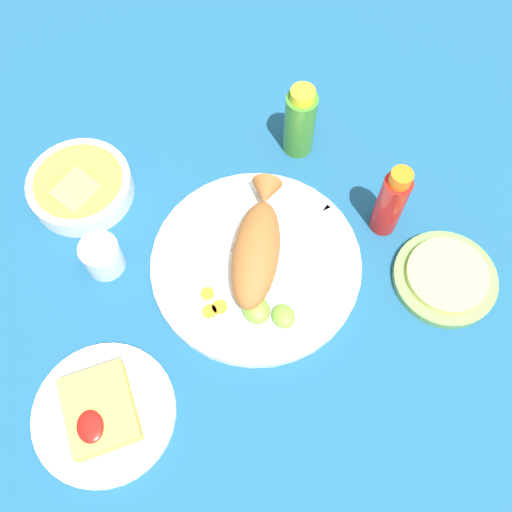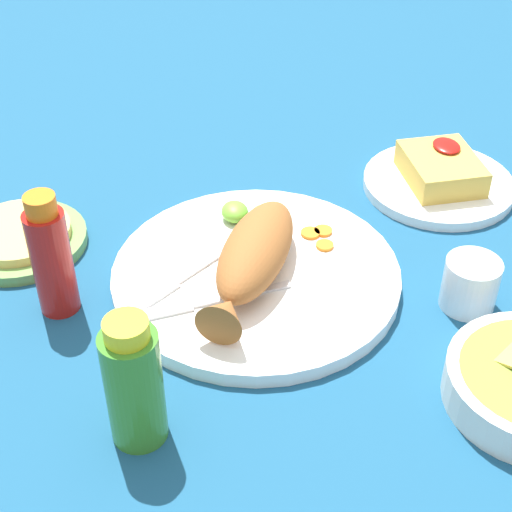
{
  "view_description": "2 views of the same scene",
  "coord_description": "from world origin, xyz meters",
  "views": [
    {
      "loc": [
        0.36,
        -0.13,
        0.84
      ],
      "look_at": [
        0.0,
        0.0,
        0.04
      ],
      "focal_mm": 40.0,
      "sensor_mm": 36.0,
      "label": 1
    },
    {
      "loc": [
        -0.69,
        0.14,
        0.59
      ],
      "look_at": [
        0.0,
        0.0,
        0.04
      ],
      "focal_mm": 55.0,
      "sensor_mm": 36.0,
      "label": 2
    }
  ],
  "objects": [
    {
      "name": "ground_plane",
      "position": [
        0.0,
        0.0,
        0.0
      ],
      "size": [
        4.0,
        4.0,
        0.0
      ],
      "primitive_type": "plane",
      "color": "navy"
    },
    {
      "name": "main_plate",
      "position": [
        0.0,
        0.0,
        0.01
      ],
      "size": [
        0.34,
        0.34,
        0.02
      ],
      "primitive_type": "cylinder",
      "color": "white",
      "rests_on": "ground_plane"
    },
    {
      "name": "fried_fish",
      "position": [
        -0.01,
        0.01,
        0.05
      ],
      "size": [
        0.23,
        0.16,
        0.06
      ],
      "rotation": [
        0.0,
        0.0,
        -0.49
      ],
      "color": "#935628",
      "rests_on": "main_plate"
    },
    {
      "name": "fork_near",
      "position": [
        -0.05,
        0.07,
        0.02
      ],
      "size": [
        0.04,
        0.19,
        0.0
      ],
      "rotation": [
        0.0,
        0.0,
        7.98
      ],
      "color": "silver",
      "rests_on": "main_plate"
    },
    {
      "name": "fork_far",
      "position": [
        -0.0,
        0.09,
        0.02
      ],
      "size": [
        0.12,
        0.16,
        0.0
      ],
      "rotation": [
        0.0,
        0.0,
        8.49
      ],
      "color": "silver",
      "rests_on": "main_plate"
    },
    {
      "name": "carrot_slice_near",
      "position": [
        0.03,
        -0.09,
        0.02
      ],
      "size": [
        0.02,
        0.02,
        0.0
      ],
      "primitive_type": "cylinder",
      "color": "orange",
      "rests_on": "main_plate"
    },
    {
      "name": "carrot_slice_mid",
      "position": [
        0.05,
        -0.08,
        0.02
      ],
      "size": [
        0.02,
        0.02,
        0.0
      ],
      "primitive_type": "cylinder",
      "color": "orange",
      "rests_on": "main_plate"
    },
    {
      "name": "carrot_slice_far",
      "position": [
        0.06,
        -0.1,
        0.02
      ],
      "size": [
        0.02,
        0.02,
        0.0
      ],
      "primitive_type": "cylinder",
      "color": "orange",
      "rests_on": "main_plate"
    },
    {
      "name": "lime_wedge_main",
      "position": [
        0.08,
        -0.03,
        0.03
      ],
      "size": [
        0.05,
        0.04,
        0.03
      ],
      "primitive_type": "ellipsoid",
      "color": "#6BB233",
      "rests_on": "main_plate"
    },
    {
      "name": "lime_wedge_side",
      "position": [
        0.1,
        0.01,
        0.03
      ],
      "size": [
        0.04,
        0.03,
        0.02
      ],
      "primitive_type": "ellipsoid",
      "color": "#6BB233",
      "rests_on": "main_plate"
    },
    {
      "name": "hot_sauce_bottle_red",
      "position": [
        -0.0,
        0.22,
        0.07
      ],
      "size": [
        0.04,
        0.04,
        0.15
      ],
      "color": "#B21914",
      "rests_on": "ground_plane"
    },
    {
      "name": "hot_sauce_bottle_green",
      "position": [
        -0.2,
        0.15,
        0.07
      ],
      "size": [
        0.05,
        0.05,
        0.14
      ],
      "color": "#3D8428",
      "rests_on": "ground_plane"
    },
    {
      "name": "salt_cup",
      "position": [
        -0.09,
        -0.23,
        0.03
      ],
      "size": [
        0.06,
        0.06,
        0.06
      ],
      "color": "silver",
      "rests_on": "ground_plane"
    },
    {
      "name": "side_plate_fries",
      "position": [
        0.15,
        -0.28,
        0.01
      ],
      "size": [
        0.2,
        0.2,
        0.01
      ],
      "primitive_type": "cylinder",
      "color": "white",
      "rests_on": "ground_plane"
    },
    {
      "name": "fries_pile",
      "position": [
        0.15,
        -0.28,
        0.03
      ],
      "size": [
        0.11,
        0.09,
        0.04
      ],
      "color": "gold",
      "rests_on": "side_plate_fries"
    },
    {
      "name": "tortilla_plate",
      "position": [
        0.13,
        0.27,
        0.01
      ],
      "size": [
        0.16,
        0.16,
        0.01
      ],
      "primitive_type": "cylinder",
      "color": "#6B9E4C",
      "rests_on": "ground_plane"
    },
    {
      "name": "tortilla_stack",
      "position": [
        0.13,
        0.27,
        0.02
      ],
      "size": [
        0.13,
        0.13,
        0.01
      ],
      "primitive_type": "cylinder",
      "color": "#E0C666",
      "rests_on": "tortilla_plate"
    }
  ]
}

